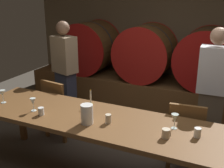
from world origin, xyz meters
The scene contains 19 objects.
back_wall centered at (0.00, 2.80, 1.46)m, with size 6.10×0.24×2.91m, color brown.
barrel_shelf centered at (0.00, 2.25, 0.25)m, with size 5.49×0.90×0.50m, color brown.
wine_barrel_far_left centered at (-1.67, 2.25, 0.99)m, with size 1.00×0.85×1.00m.
wine_barrel_center_left centered at (-0.52, 2.25, 0.99)m, with size 1.00×0.85×1.00m.
wine_barrel_center_right centered at (0.54, 2.25, 0.99)m, with size 1.00×0.85×1.00m.
dining_table centered at (-0.29, -0.12, 0.70)m, with size 2.91×0.81×0.77m.
chair_left centered at (-1.23, 0.51, 0.49)m, with size 0.45×0.45×0.88m.
chair_right centered at (0.58, 0.48, 0.49)m, with size 0.44×0.44×0.88m.
guest_left centered at (-1.47, 1.06, 0.83)m, with size 0.43×0.34×1.62m.
guest_right centered at (0.77, 0.98, 0.85)m, with size 0.39×0.25×1.66m.
candle_center centered at (-0.49, 0.15, 0.83)m, with size 0.05×0.05×0.21m.
pitcher centered at (-0.30, -0.27, 0.87)m, with size 0.13×0.13×0.20m.
wine_glass_center_left centered at (-1.49, -0.22, 0.89)m, with size 0.07×0.07×0.16m.
wine_glass_center_right centered at (-1.00, -0.26, 0.88)m, with size 0.06×0.06×0.15m.
wine_glass_far_right centered at (0.53, -0.01, 0.88)m, with size 0.07×0.07×0.15m.
cup_far_left centered at (-0.86, -0.31, 0.81)m, with size 0.06×0.06×0.09m, color white.
cup_center_left centered at (-0.11, -0.18, 0.82)m, with size 0.06×0.06×0.09m, color beige.
cup_center_right centered at (0.50, -0.23, 0.82)m, with size 0.08×0.08×0.09m, color beige.
cup_far_right centered at (0.76, -0.09, 0.82)m, with size 0.06×0.06×0.09m, color white.
Camera 1 is at (1.01, -2.51, 2.07)m, focal length 44.94 mm.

